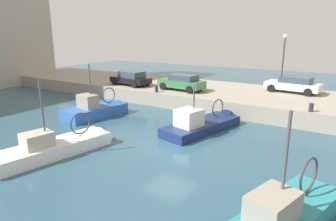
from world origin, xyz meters
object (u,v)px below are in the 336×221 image
Objects in this scene: mooring_bollard_mid at (311,108)px; quay_streetlamp at (284,54)px; fishing_boat_navy at (205,127)px; parked_car_white at (293,84)px; mooring_bollard_north at (156,89)px; fishing_boat_white at (59,151)px; parked_car_black at (131,78)px; fishing_boat_blue at (100,114)px; parked_car_green at (182,82)px.

quay_streetlamp is at bearing 28.61° from mooring_bollard_mid.
fishing_boat_navy is 1.52× the size of parked_car_white.
quay_streetlamp is at bearing -57.64° from mooring_bollard_north.
parked_car_black is (12.79, 5.72, 1.80)m from fishing_boat_white.
mooring_bollard_north is 0.11× the size of quay_streetlamp.
fishing_boat_blue is 14.80m from mooring_bollard_mid.
parked_car_green is at bearing 115.89° from quay_streetlamp.
fishing_boat_white is 13.33m from parked_car_green.
parked_car_green is at bearing -85.66° from parked_car_black.
mooring_bollard_north is (11.23, 1.62, 1.38)m from fishing_boat_white.
fishing_boat_blue reaches higher than fishing_boat_white.
fishing_boat_white is 12.89× the size of mooring_bollard_north.
fishing_boat_blue is at bearing 154.64° from parked_car_green.
fishing_boat_white is 8.97m from fishing_boat_navy.
parked_car_green is 9.46m from parked_car_white.
fishing_boat_white is 1.03× the size of fishing_boat_navy.
fishing_boat_white is 15.35m from mooring_bollard_mid.
fishing_boat_white is at bearing -150.91° from fishing_boat_blue.
mooring_bollard_north is (4.89, -1.90, 1.35)m from fishing_boat_blue.
fishing_boat_white is 11.42m from mooring_bollard_north.
fishing_boat_navy reaches higher than mooring_bollard_north.
fishing_boat_blue reaches higher than fishing_boat_navy.
fishing_boat_blue is 10.37× the size of mooring_bollard_mid.
parked_car_black is at bearing 108.17° from parked_car_white.
parked_car_green is 7.72× the size of mooring_bollard_north.
fishing_boat_white is at bearing -178.85° from parked_car_green.
parked_car_white is at bearing -46.79° from fishing_boat_blue.
mooring_bollard_mid is (-1.98, -10.64, -0.44)m from parked_car_green.
fishing_boat_navy is (1.30, -8.23, 0.02)m from fishing_boat_blue.
fishing_boat_white is at bearing 148.32° from fishing_boat_navy.
fishing_boat_blue is 16.22m from parked_car_white.
fishing_boat_white is 1.57× the size of parked_car_white.
fishing_boat_white is at bearing 137.25° from mooring_bollard_mid.
mooring_bollard_north is at bearing -21.21° from fishing_boat_blue.
mooring_bollard_mid is at bearing -70.60° from fishing_boat_blue.
fishing_boat_navy is 12.53× the size of mooring_bollard_north.
parked_car_green is at bearing 41.72° from fishing_boat_navy.
parked_car_black is 4.41m from mooring_bollard_north.
parked_car_green is at bearing -25.36° from fishing_boat_blue.
fishing_boat_navy is 10.52m from quay_streetlamp.
fishing_boat_white is (-6.33, -3.52, -0.03)m from fishing_boat_blue.
parked_car_white is (11.04, -11.75, 1.78)m from fishing_boat_blue.
parked_car_black is at bearing 84.44° from mooring_bollard_mid.
mooring_bollard_north is (3.60, 6.33, 1.33)m from fishing_boat_navy.
parked_car_green is 0.94× the size of parked_car_white.
quay_streetlamp reaches higher than fishing_boat_navy.
parked_car_black is 0.87× the size of quay_streetlamp.
fishing_boat_navy is at bearing -119.59° from mooring_bollard_north.
parked_car_black is 7.64× the size of mooring_bollard_mid.
parked_car_white is 6.52m from mooring_bollard_mid.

